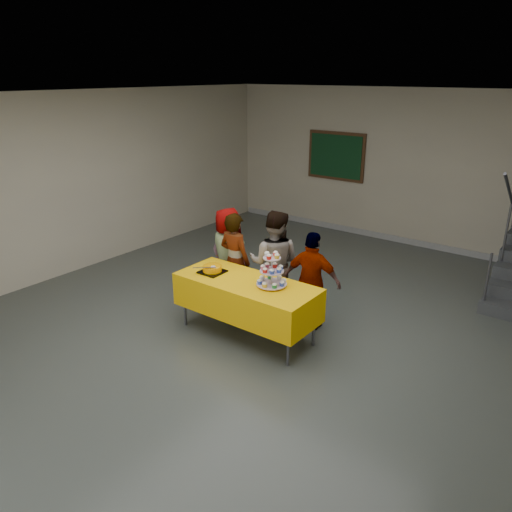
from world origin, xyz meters
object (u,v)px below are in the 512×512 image
at_px(cupcake_stand, 272,273).
at_px(schoolchild_d, 312,281).
at_px(schoolchild_c, 274,263).
at_px(noticeboard, 336,156).
at_px(bear_cake, 212,268).
at_px(schoolchild_b, 235,261).
at_px(schoolchild_a, 228,254).
at_px(bake_table, 247,296).

distance_m(cupcake_stand, schoolchild_d, 0.72).
relative_size(schoolchild_c, noticeboard, 1.17).
distance_m(cupcake_stand, bear_cake, 0.90).
bearing_deg(schoolchild_b, cupcake_stand, 155.99).
distance_m(bear_cake, noticeboard, 5.03).
relative_size(schoolchild_a, schoolchild_d, 1.05).
xyz_separation_m(schoolchild_c, schoolchild_d, (0.65, -0.05, -0.09)).
xyz_separation_m(bake_table, schoolchild_d, (0.55, 0.70, 0.12)).
height_order(schoolchild_d, noticeboard, noticeboard).
height_order(bake_table, schoolchild_d, schoolchild_d).
relative_size(bake_table, schoolchild_b, 1.32).
bearing_deg(bear_cake, schoolchild_c, 60.80).
height_order(schoolchild_c, schoolchild_d, schoolchild_c).
distance_m(schoolchild_c, noticeboard, 4.39).
bearing_deg(noticeboard, cupcake_stand, -69.90).
xyz_separation_m(schoolchild_c, noticeboard, (-1.31, 4.10, 0.84)).
bearing_deg(schoolchild_a, schoolchild_b, 152.97).
distance_m(bake_table, schoolchild_a, 1.21).
bearing_deg(schoolchild_c, bake_table, 75.89).
xyz_separation_m(bear_cake, schoolchild_d, (1.09, 0.74, -0.16)).
bearing_deg(schoolchild_b, bear_cake, 103.65).
height_order(schoolchild_a, schoolchild_c, schoolchild_c).
xyz_separation_m(bake_table, cupcake_stand, (0.34, 0.07, 0.39)).
bearing_deg(bake_table, cupcake_stand, 10.81).
bearing_deg(schoolchild_a, cupcake_stand, 157.88).
distance_m(schoolchild_a, schoolchild_c, 0.84).
xyz_separation_m(schoolchild_a, schoolchild_d, (1.49, -0.06, -0.03)).
relative_size(schoolchild_b, schoolchild_d, 1.06).
bearing_deg(bear_cake, schoolchild_d, 34.17).
xyz_separation_m(bake_table, schoolchild_c, (-0.10, 0.75, 0.20)).
height_order(schoolchild_b, noticeboard, noticeboard).
distance_m(schoolchild_d, noticeboard, 4.69).
bearing_deg(cupcake_stand, bear_cake, -172.93).
distance_m(schoolchild_b, schoolchild_c, 0.59).
bearing_deg(schoolchild_d, schoolchild_c, -14.13).
distance_m(schoolchild_b, noticeboard, 4.44).
xyz_separation_m(schoolchild_b, schoolchild_d, (1.21, 0.13, -0.04)).
bearing_deg(cupcake_stand, noticeboard, 110.10).
bearing_deg(bake_table, schoolchild_c, 97.40).
relative_size(schoolchild_a, schoolchild_b, 0.99).
distance_m(cupcake_stand, schoolchild_c, 0.83).
distance_m(bake_table, schoolchild_c, 0.78).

